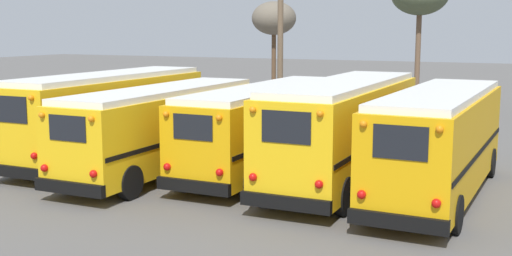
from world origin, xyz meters
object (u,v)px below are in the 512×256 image
school_bus_1 (163,126)px  bare_tree_2 (274,19)px  utility_pole (280,45)px  school_bus_0 (110,113)px  school_bus_3 (345,127)px  school_bus_2 (268,124)px  school_bus_4 (439,140)px

school_bus_1 → bare_tree_2: 20.10m
utility_pole → school_bus_0: bearing=-100.5°
school_bus_3 → school_bus_2: bearing=165.4°
school_bus_2 → school_bus_4: school_bus_4 is taller
school_bus_0 → bare_tree_2: 18.67m
bare_tree_2 → school_bus_2: bearing=-67.0°
utility_pole → school_bus_4: bearing=-49.4°
school_bus_3 → utility_pole: utility_pole is taller
school_bus_3 → school_bus_4: 3.13m
school_bus_0 → school_bus_4: 12.33m
school_bus_2 → bare_tree_2: bare_tree_2 is taller
school_bus_1 → school_bus_2: bearing=33.7°
bare_tree_2 → school_bus_4: bearing=-54.0°
school_bus_3 → utility_pole: size_ratio=1.26×
school_bus_1 → school_bus_0: bearing=161.8°
school_bus_0 → utility_pole: (2.15, 11.54, 2.35)m
school_bus_3 → school_bus_0: bearing=-178.5°
school_bus_2 → bare_tree_2: (-7.31, 17.20, 3.94)m
school_bus_1 → bare_tree_2: (-4.23, 19.25, 3.94)m
bare_tree_2 → school_bus_0: bearing=-86.4°
school_bus_3 → school_bus_4: bearing=-10.3°
school_bus_0 → school_bus_1: size_ratio=1.01×
school_bus_0 → utility_pole: size_ratio=1.24×
school_bus_1 → school_bus_3: school_bus_3 is taller
bare_tree_2 → utility_pole: bearing=-63.8°
school_bus_4 → school_bus_3: bearing=169.7°
school_bus_4 → utility_pole: bearing=130.6°
school_bus_2 → utility_pole: (-4.01, 10.50, 2.51)m
bare_tree_2 → school_bus_1: bearing=-77.6°
school_bus_1 → utility_pole: 12.84m
utility_pole → school_bus_2: bearing=-69.1°
school_bus_4 → school_bus_0: bearing=178.5°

